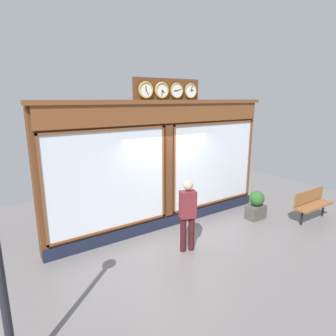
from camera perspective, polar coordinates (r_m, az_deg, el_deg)
ground_plane at (r=6.31m, az=15.37°, el=-19.94°), size 14.00×14.00×0.00m
shop_facade at (r=7.67m, az=-0.53°, el=0.67°), size 6.64×0.42×3.92m
pedestrian at (r=6.59m, az=3.91°, el=-8.82°), size 0.41×0.32×1.69m
planter_box at (r=8.91m, az=16.95°, el=-8.33°), size 0.56×0.36×0.40m
planter_shrub at (r=8.77m, az=17.14°, el=-5.78°), size 0.44×0.44×0.44m
street_bench at (r=9.31m, az=26.58°, el=-6.15°), size 1.40×0.40×0.87m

